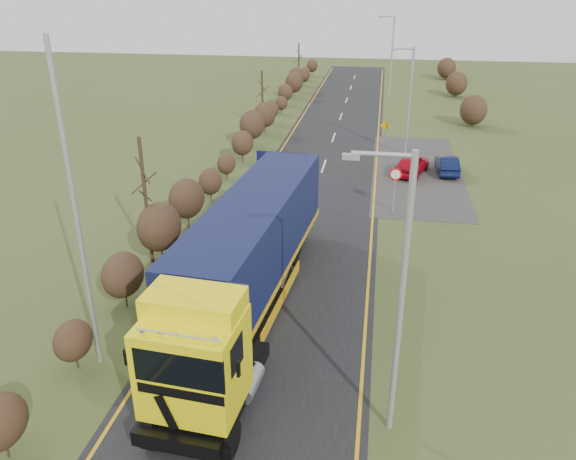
# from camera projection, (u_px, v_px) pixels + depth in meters

# --- Properties ---
(ground) EXTENTS (160.00, 160.00, 0.00)m
(ground) POSITION_uv_depth(u_px,v_px,m) (271.00, 320.00, 22.10)
(ground) COLOR #3B491F
(ground) RESTS_ON ground
(road) EXTENTS (8.00, 120.00, 0.02)m
(road) POSITION_uv_depth(u_px,v_px,m) (305.00, 221.00, 31.09)
(road) COLOR black
(road) RESTS_ON ground
(layby) EXTENTS (6.00, 18.00, 0.02)m
(layby) POSITION_uv_depth(u_px,v_px,m) (416.00, 171.00, 39.14)
(layby) COLOR #302C2A
(layby) RESTS_ON ground
(lane_markings) EXTENTS (7.52, 116.00, 0.01)m
(lane_markings) POSITION_uv_depth(u_px,v_px,m) (304.00, 223.00, 30.81)
(lane_markings) COLOR #CA9513
(lane_markings) RESTS_ON road
(hedgerow) EXTENTS (2.24, 102.04, 6.05)m
(hedgerow) POSITION_uv_depth(u_px,v_px,m) (187.00, 201.00, 29.42)
(hedgerow) COLOR black
(hedgerow) RESTS_ON ground
(lorry) EXTENTS (3.80, 16.32, 4.50)m
(lorry) POSITION_uv_depth(u_px,v_px,m) (247.00, 255.00, 21.58)
(lorry) COLOR black
(lorry) RESTS_ON ground
(car_red_hatchback) EXTENTS (2.81, 4.26, 1.35)m
(car_red_hatchback) POSITION_uv_depth(u_px,v_px,m) (412.00, 165.00, 38.28)
(car_red_hatchback) COLOR #AE0817
(car_red_hatchback) RESTS_ON ground
(car_blue_sedan) EXTENTS (1.44, 3.71, 1.20)m
(car_blue_sedan) POSITION_uv_depth(u_px,v_px,m) (447.00, 165.00, 38.45)
(car_blue_sedan) COLOR black
(car_blue_sedan) RESTS_ON ground
(streetlight_near) EXTENTS (1.83, 0.18, 8.56)m
(streetlight_near) POSITION_uv_depth(u_px,v_px,m) (398.00, 291.00, 14.92)
(streetlight_near) COLOR #A0A4A6
(streetlight_near) RESTS_ON ground
(streetlight_mid) EXTENTS (1.68, 0.18, 7.86)m
(streetlight_mid) POSITION_uv_depth(u_px,v_px,m) (409.00, 98.00, 41.01)
(streetlight_mid) COLOR #A0A4A6
(streetlight_mid) RESTS_ON ground
(streetlight_far) EXTENTS (1.85, 0.18, 8.70)m
(streetlight_far) POSITION_uv_depth(u_px,v_px,m) (391.00, 53.00, 61.45)
(streetlight_far) COLOR #A0A4A6
(streetlight_far) RESTS_ON ground
(left_pole) EXTENTS (0.16, 0.16, 10.93)m
(left_pole) POSITION_uv_depth(u_px,v_px,m) (77.00, 218.00, 17.45)
(left_pole) COLOR #A0A4A6
(left_pole) RESTS_ON ground
(speed_sign) EXTENTS (0.72, 0.10, 2.62)m
(speed_sign) POSITION_uv_depth(u_px,v_px,m) (395.00, 181.00, 31.59)
(speed_sign) COLOR #A0A4A6
(speed_sign) RESTS_ON ground
(warning_board) EXTENTS (0.79, 0.11, 2.08)m
(warning_board) POSITION_uv_depth(u_px,v_px,m) (385.00, 130.00, 44.40)
(warning_board) COLOR #A0A4A6
(warning_board) RESTS_ON ground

